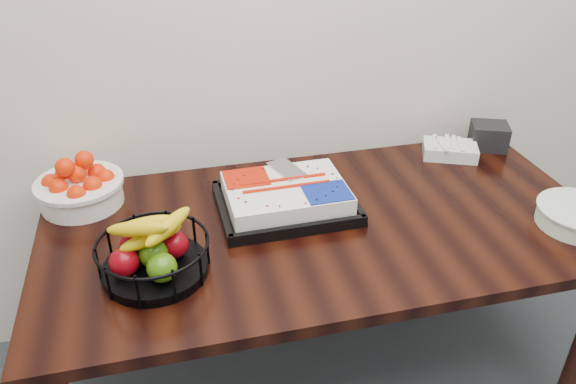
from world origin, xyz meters
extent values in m
cube|color=black|center=(0.00, 2.00, 0.73)|extent=(1.80, 0.90, 0.04)
cylinder|color=black|center=(-0.82, 2.37, 0.35)|extent=(0.07, 0.07, 0.71)
cylinder|color=black|center=(0.82, 2.37, 0.35)|extent=(0.07, 0.07, 0.71)
cube|color=black|center=(-0.10, 2.10, 0.76)|extent=(0.46, 0.36, 0.02)
cube|color=white|center=(-0.10, 2.10, 0.80)|extent=(0.40, 0.30, 0.07)
cube|color=#B71603|center=(-0.22, 2.18, 0.84)|extent=(0.15, 0.13, 0.00)
cube|color=navy|center=(0.02, 2.03, 0.84)|extent=(0.15, 0.13, 0.00)
cube|color=silver|center=(-0.07, 2.20, 0.84)|extent=(0.12, 0.17, 0.00)
cylinder|color=white|center=(-0.76, 2.30, 0.79)|extent=(0.27, 0.27, 0.09)
cylinder|color=white|center=(-0.76, 2.30, 0.83)|extent=(0.29, 0.29, 0.01)
cylinder|color=black|center=(-0.54, 1.86, 0.76)|extent=(0.30, 0.30, 0.03)
torus|color=black|center=(-0.54, 1.86, 0.85)|extent=(0.32, 0.32, 0.01)
cube|color=silver|center=(0.61, 2.32, 0.78)|extent=(0.24, 0.20, 0.05)
cube|color=black|center=(0.80, 2.35, 0.80)|extent=(0.17, 0.16, 0.10)
camera|label=1|loc=(-0.47, 0.56, 1.78)|focal=35.00mm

